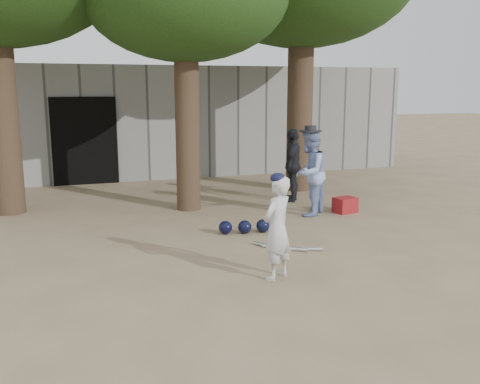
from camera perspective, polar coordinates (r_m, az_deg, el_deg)
name	(u,v)px	position (r m, az deg, el deg)	size (l,w,h in m)	color
ground	(221,283)	(6.89, -2.05, -9.64)	(70.00, 70.00, 0.00)	#937C5E
boy_player	(277,228)	(6.85, 3.99, -3.84)	(0.49, 0.32, 1.35)	silver
spectator_blue	(309,173)	(10.30, 7.41, 2.04)	(0.81, 0.63, 1.66)	#8A9FD6
spectator_dark	(293,165)	(11.57, 5.65, 2.87)	(0.92, 0.38, 1.57)	black
red_bag	(345,205)	(10.75, 11.15, -1.37)	(0.42, 0.32, 0.30)	maroon
back_building	(121,119)	(16.63, -12.61, 7.65)	(16.00, 5.24, 3.00)	gray
helmet_row	(244,227)	(9.07, 0.48, -3.72)	(0.87, 0.32, 0.23)	black
bat_pile	(285,248)	(8.22, 4.83, -5.98)	(0.90, 0.72, 0.06)	#BBBDC3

